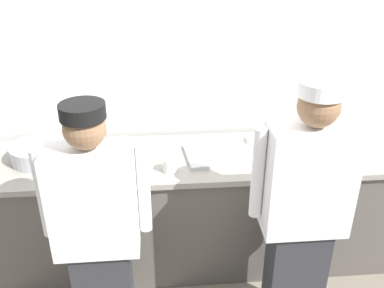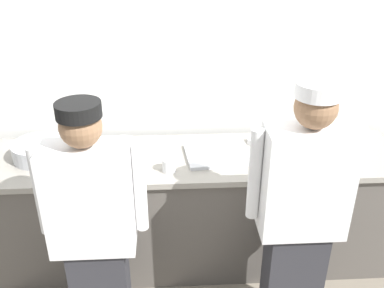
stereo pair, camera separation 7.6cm
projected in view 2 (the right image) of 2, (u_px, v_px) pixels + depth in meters
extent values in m
cube|color=silver|center=(192.00, 62.00, 3.19)|extent=(4.57, 0.10, 2.88)
cube|color=#56514C|center=(196.00, 211.00, 3.23)|extent=(2.86, 0.65, 0.86)
cube|color=gray|center=(196.00, 159.00, 3.02)|extent=(2.91, 0.70, 0.04)
cube|color=white|center=(90.00, 199.00, 2.24)|extent=(0.45, 0.24, 0.61)
cylinder|color=white|center=(41.00, 191.00, 2.25)|extent=(0.07, 0.07, 0.52)
cylinder|color=white|center=(140.00, 188.00, 2.28)|extent=(0.07, 0.07, 0.52)
sphere|color=#8C6647|center=(81.00, 127.00, 2.05)|extent=(0.21, 0.21, 0.21)
cylinder|color=black|center=(78.00, 110.00, 2.01)|extent=(0.22, 0.22, 0.07)
cube|color=#2D2D33|center=(291.00, 281.00, 2.63)|extent=(0.33, 0.20, 0.80)
cube|color=white|center=(305.00, 182.00, 2.30)|extent=(0.47, 0.24, 0.64)
cylinder|color=white|center=(255.00, 175.00, 2.31)|extent=(0.07, 0.07, 0.54)
cylinder|color=white|center=(352.00, 172.00, 2.34)|extent=(0.07, 0.07, 0.54)
sphere|color=#8C6647|center=(316.00, 108.00, 2.10)|extent=(0.22, 0.22, 0.22)
cylinder|color=white|center=(318.00, 90.00, 2.06)|extent=(0.23, 0.23, 0.08)
cylinder|color=white|center=(123.00, 151.00, 3.06)|extent=(0.22, 0.22, 0.01)
cylinder|color=white|center=(122.00, 150.00, 3.05)|extent=(0.22, 0.22, 0.01)
cylinder|color=white|center=(122.00, 148.00, 3.05)|extent=(0.22, 0.22, 0.01)
cylinder|color=white|center=(122.00, 147.00, 3.04)|extent=(0.22, 0.22, 0.01)
cylinder|color=white|center=(122.00, 146.00, 3.04)|extent=(0.22, 0.22, 0.01)
cylinder|color=white|center=(122.00, 144.00, 3.03)|extent=(0.22, 0.22, 0.01)
cylinder|color=white|center=(122.00, 142.00, 3.03)|extent=(0.22, 0.22, 0.01)
cylinder|color=#B7BABF|center=(40.00, 150.00, 2.97)|extent=(0.37, 0.37, 0.12)
cube|color=#B7BABF|center=(218.00, 155.00, 3.00)|extent=(0.48, 0.39, 0.02)
cylinder|color=red|center=(334.00, 146.00, 2.97)|extent=(0.06, 0.06, 0.16)
cone|color=red|center=(337.00, 133.00, 2.93)|extent=(0.05, 0.05, 0.04)
cylinder|color=#56A333|center=(325.00, 131.00, 3.20)|extent=(0.06, 0.06, 0.15)
cone|color=#56A333|center=(327.00, 119.00, 3.16)|extent=(0.05, 0.05, 0.04)
cylinder|color=white|center=(254.00, 141.00, 3.17)|extent=(0.11, 0.11, 0.04)
cylinder|color=orange|center=(254.00, 139.00, 3.17)|extent=(0.09, 0.09, 0.01)
cylinder|color=white|center=(295.00, 155.00, 2.98)|extent=(0.09, 0.09, 0.05)
cylinder|color=orange|center=(296.00, 152.00, 2.97)|extent=(0.08, 0.08, 0.01)
cylinder|color=white|center=(274.00, 143.00, 3.15)|extent=(0.08, 0.08, 0.04)
cylinder|color=gold|center=(274.00, 141.00, 3.14)|extent=(0.07, 0.07, 0.01)
cylinder|color=white|center=(326.00, 144.00, 3.13)|extent=(0.09, 0.09, 0.04)
cylinder|color=gold|center=(326.00, 143.00, 3.12)|extent=(0.07, 0.07, 0.01)
cylinder|color=white|center=(169.00, 165.00, 2.81)|extent=(0.09, 0.09, 0.09)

